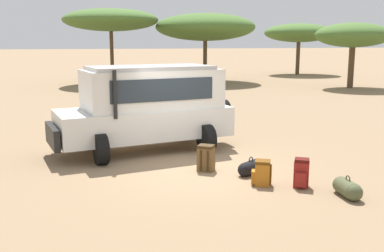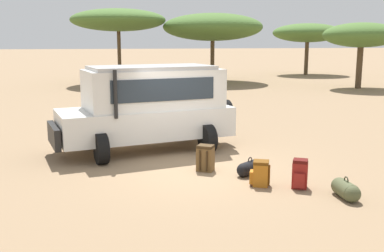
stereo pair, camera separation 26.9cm
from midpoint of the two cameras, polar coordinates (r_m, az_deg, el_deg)
ground_plane at (r=11.25m, az=1.32°, el=-5.45°), size 320.00×320.00×0.00m
safari_vehicle at (r=12.98m, az=-4.90°, el=2.56°), size 5.48×3.35×2.44m
backpack_beside_front_wheel at (r=10.05m, az=9.43°, el=-5.97°), size 0.49×0.44×0.56m
backpack_cluster_center at (r=11.01m, az=2.44°, el=-4.12°), size 0.49×0.49×0.65m
backpack_near_rear_wheel at (r=10.04m, az=14.28°, el=-5.96°), size 0.41×0.44×0.64m
duffel_bag_low_black_case at (r=9.74m, az=19.68°, el=-7.62°), size 0.38×0.86×0.45m
duffel_bag_soft_canvas at (r=10.83m, az=8.07°, el=-5.28°), size 0.74×0.62×0.43m
acacia_tree_left_mid at (r=33.38m, az=-9.11°, el=13.13°), size 6.78×7.11×5.37m
acacia_tree_centre_back at (r=34.52m, az=2.87°, el=12.43°), size 7.48×7.52×5.15m
acacia_tree_right_mid at (r=31.88m, az=20.95°, el=10.70°), size 5.04×4.58×4.29m
acacia_tree_far_right at (r=43.27m, az=14.64°, el=11.36°), size 6.46×5.61×4.67m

